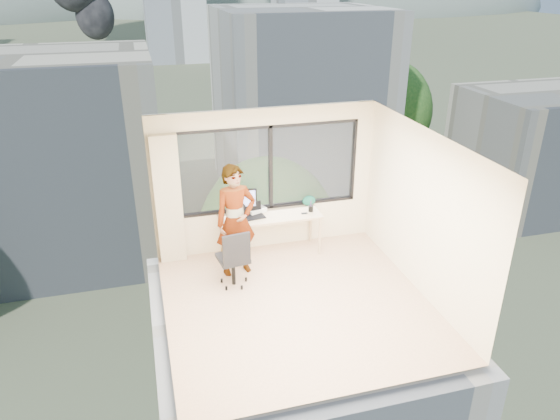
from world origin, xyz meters
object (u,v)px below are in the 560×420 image
object	(u,v)px
chair	(233,256)
laptop	(255,211)
desk	(270,234)
game_console	(255,210)
monitor	(242,202)
handbag	(309,201)
person	(236,221)

from	to	relation	value
chair	laptop	world-z (taller)	chair
desk	game_console	xyz separation A→B (m)	(-0.22, 0.23, 0.41)
monitor	game_console	size ratio (longest dim) A/B	1.55
desk	handbag	distance (m)	0.96
laptop	handbag	bearing A→B (deg)	3.94
chair	person	bearing A→B (deg)	62.13
chair	person	size ratio (longest dim) A/B	0.54
monitor	game_console	distance (m)	0.34
chair	laptop	xyz separation A→B (m)	(0.56, 0.86, 0.34)
person	monitor	size ratio (longest dim) A/B	3.76
laptop	monitor	bearing A→B (deg)	136.89
desk	game_console	distance (m)	0.52
desk	monitor	xyz separation A→B (m)	(-0.46, 0.14, 0.63)
chair	desk	bearing A→B (deg)	37.41
desk	chair	size ratio (longest dim) A/B	1.74
desk	chair	world-z (taller)	chair
desk	monitor	world-z (taller)	monitor
monitor	laptop	xyz separation A→B (m)	(0.19, -0.13, -0.15)
monitor	game_console	world-z (taller)	monitor
desk	chair	bearing A→B (deg)	-134.50
desk	monitor	bearing A→B (deg)	163.42
handbag	monitor	bearing A→B (deg)	175.70
chair	handbag	size ratio (longest dim) A/B	4.16
laptop	game_console	bearing A→B (deg)	66.61
game_console	handbag	size ratio (longest dim) A/B	1.32
desk	person	xyz separation A→B (m)	(-0.70, -0.47, 0.58)
chair	person	world-z (taller)	person
monitor	laptop	distance (m)	0.27
chair	game_console	distance (m)	1.28
desk	handbag	size ratio (longest dim) A/B	7.23
person	handbag	bearing A→B (deg)	14.74
game_console	laptop	world-z (taller)	laptop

